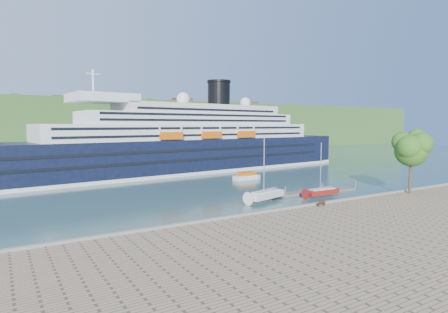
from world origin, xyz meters
TOP-DOWN VIEW (x-y plane):
  - ground at (0.00, 0.00)m, footprint 400.00×400.00m
  - far_hillside at (0.00, 145.00)m, footprint 400.00×50.00m
  - quay_coping at (0.00, -0.20)m, footprint 220.00×0.50m
  - cruise_ship at (-1.68, 52.44)m, footprint 114.65×28.58m
  - park_bench at (-4.92, -1.20)m, footprint 1.51×0.71m
  - promenade_tree at (15.71, -1.80)m, footprint 7.25×7.25m
  - floating_pontoon at (5.57, 10.91)m, footprint 19.22×4.07m
  - sailboat_white_near at (-6.73, 9.49)m, footprint 8.57×4.32m
  - sailboat_red at (3.97, 7.12)m, footprint 7.21×2.21m
  - tender_launch at (4.60, 31.56)m, footprint 6.63×2.58m

SIDE VIEW (x-z plane):
  - ground at x=0.00m, z-range 0.00..0.00m
  - floating_pontoon at x=5.57m, z-range 0.00..0.42m
  - tender_launch at x=4.60m, z-range 0.00..1.80m
  - quay_coping at x=0.00m, z-range 1.00..1.30m
  - park_bench at x=-4.92m, z-range 1.00..1.94m
  - sailboat_red at x=3.97m, z-range 0.00..9.23m
  - sailboat_white_near at x=-6.73m, z-range 0.00..10.67m
  - promenade_tree at x=15.71m, z-range 1.00..13.01m
  - far_hillside at x=0.00m, z-range 0.00..24.00m
  - cruise_ship at x=-1.68m, z-range 0.00..25.50m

